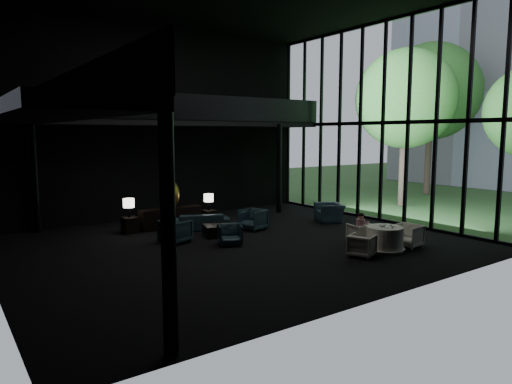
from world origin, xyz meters
TOP-DOWN VIEW (x-y plane):
  - floor at (0.00, 0.00)m, footprint 14.00×12.00m
  - wall_back at (0.00, 6.00)m, footprint 14.00×0.04m
  - wall_front at (0.00, -6.00)m, footprint 14.00×0.04m
  - curtain_wall at (6.95, 0.00)m, footprint 0.20×12.00m
  - mezzanine_left at (-6.00, 0.00)m, footprint 2.00×12.00m
  - mezzanine_back at (1.00, 5.00)m, footprint 12.00×2.00m
  - railing_left at (-5.00, 0.00)m, footprint 0.06×12.00m
  - railing_back at (1.00, 4.00)m, footprint 12.00×0.06m
  - column_sw at (-5.00, -5.70)m, footprint 0.24×0.24m
  - column_nw at (-5.00, 5.70)m, footprint 0.24×0.24m
  - column_ne at (4.80, 4.00)m, footprint 0.24×0.24m
  - tree_near at (11.00, 2.00)m, footprint 4.80×4.80m
  - tree_far at (16.00, 4.00)m, footprint 5.60×5.60m
  - console at (-0.70, 3.65)m, footprint 2.39×0.54m
  - bronze_urn at (-0.70, 3.61)m, footprint 0.68×0.68m
  - side_table_left at (-2.30, 3.64)m, footprint 0.52×0.52m
  - table_lamp_left at (-2.30, 3.70)m, footprint 0.40×0.40m
  - side_table_right at (0.90, 3.50)m, footprint 0.49×0.49m
  - table_lamp_right at (0.90, 3.55)m, footprint 0.38×0.38m
  - sofa at (0.06, 2.67)m, footprint 2.20×1.35m
  - lounge_armchair_west at (-1.61, 1.31)m, footprint 1.14×1.17m
  - lounge_armchair_east at (1.63, 1.52)m, footprint 1.07×1.11m
  - lounge_armchair_south at (-0.31, 0.02)m, footprint 0.91×0.88m
  - window_armchair at (5.10, 1.05)m, footprint 1.22×1.42m
  - coffee_table at (0.01, 1.37)m, footprint 1.13×1.13m
  - dining_table at (3.16, -3.33)m, footprint 1.24×1.24m
  - dining_chair_north at (3.30, -2.27)m, footprint 0.77×0.74m
  - dining_chair_east at (4.13, -3.45)m, footprint 0.86×0.90m
  - dining_chair_west at (2.09, -3.38)m, footprint 0.81×0.83m
  - child at (3.11, -2.40)m, footprint 0.28×0.28m
  - plate_a at (3.08, -3.43)m, footprint 0.27×0.27m
  - plate_b at (3.35, -3.13)m, footprint 0.25×0.25m
  - saucer at (3.41, -3.48)m, footprint 0.18×0.18m
  - coffee_cup at (3.34, -3.41)m, footprint 0.08×0.08m
  - cereal_bowl at (3.06, -3.30)m, footprint 0.18×0.18m
  - cream_pot at (3.15, -3.62)m, footprint 0.07×0.07m

SIDE VIEW (x-z plane):
  - floor at x=0.00m, z-range -0.01..0.01m
  - coffee_table at x=0.01m, z-range 0.00..0.40m
  - side_table_right at x=0.90m, z-range 0.00..0.54m
  - side_table_left at x=-2.30m, z-range 0.00..0.58m
  - dining_table at x=3.16m, z-range -0.05..0.70m
  - dining_chair_west at x=2.09m, z-range 0.00..0.67m
  - dining_chair_north at x=3.30m, z-range 0.00..0.68m
  - lounge_armchair_south at x=-0.31m, z-range 0.00..0.72m
  - console at x=-0.70m, z-range 0.00..0.76m
  - dining_chair_east at x=4.13m, z-range 0.00..0.83m
  - sofa at x=0.06m, z-range 0.00..0.83m
  - lounge_armchair_east at x=1.63m, z-range 0.00..0.94m
  - lounge_armchair_west at x=-1.61m, z-range 0.00..0.95m
  - window_armchair at x=5.10m, z-range 0.00..1.05m
  - child at x=3.11m, z-range 0.45..1.05m
  - saucer at x=3.41m, z-range 0.75..0.76m
  - plate_a at x=3.08m, z-range 0.75..0.76m
  - plate_b at x=3.35m, z-range 0.75..0.76m
  - cream_pot at x=3.15m, z-range 0.75..0.82m
  - coffee_cup at x=3.34m, z-range 0.76..0.82m
  - cereal_bowl at x=3.06m, z-range 0.75..0.84m
  - table_lamp_right at x=0.90m, z-range 0.68..1.33m
  - table_lamp_left at x=-2.30m, z-range 0.72..1.39m
  - bronze_urn at x=-0.70m, z-range 0.67..1.94m
  - column_sw at x=-5.00m, z-range 0.00..4.00m
  - column_nw at x=-5.00m, z-range 0.00..4.00m
  - column_ne at x=4.80m, z-range 0.00..4.00m
  - wall_back at x=0.00m, z-range 0.00..8.00m
  - wall_front at x=0.00m, z-range 0.00..8.00m
  - curtain_wall at x=6.95m, z-range 0.00..8.00m
  - mezzanine_left at x=-6.00m, z-range 3.88..4.12m
  - mezzanine_back at x=1.00m, z-range 3.88..4.12m
  - railing_left at x=-5.00m, z-range 4.10..5.10m
  - railing_back at x=1.00m, z-range 4.10..5.10m
  - tree_near at x=11.00m, z-range 1.41..9.06m
  - tree_far at x=16.00m, z-range 1.59..10.39m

